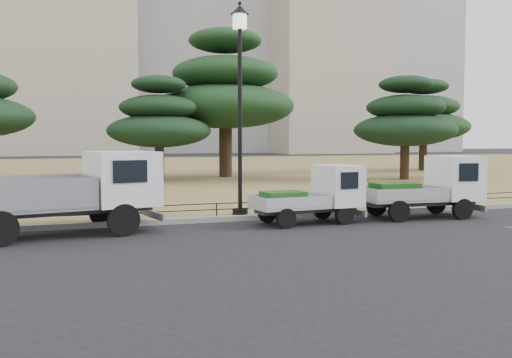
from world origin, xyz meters
name	(u,v)px	position (x,y,z in m)	size (l,w,h in m)	color
ground	(281,233)	(0.00, 0.00, 0.00)	(220.00, 220.00, 0.00)	black
lawn	(136,170)	(0.00, 30.60, 0.07)	(120.00, 56.00, 0.15)	olive
curb	(250,218)	(0.00, 2.60, 0.08)	(120.00, 0.25, 0.16)	gray
truck_large	(72,189)	(-5.16, 1.59, 1.19)	(5.18, 2.83, 2.14)	black
truck_kei_front	(315,194)	(1.64, 1.44, 0.84)	(3.31, 1.63, 1.70)	black
truck_kei_rear	(429,187)	(5.56, 1.40, 0.96)	(3.79, 1.84, 1.93)	black
street_lamp	(240,74)	(-0.21, 2.90, 4.44)	(0.57, 0.57, 6.35)	black
pipe_fence	(248,205)	(0.00, 2.75, 0.44)	(38.00, 0.04, 0.40)	black
pine_center_left	(159,120)	(-0.26, 17.77, 3.50)	(5.71, 5.71, 5.80)	black
pine_center_right	(225,92)	(4.22, 20.17, 5.38)	(8.51, 8.51, 9.03)	black
pine_east_near	(405,120)	(13.40, 14.61, 3.59)	(5.89, 5.89, 5.95)	black
pine_east_far	(424,118)	(20.08, 22.32, 4.05)	(6.74, 6.74, 6.77)	black
tower_east	(322,21)	(40.00, 82.00, 24.00)	(20.00, 18.00, 48.00)	#AAA08C
radio_tower	(458,4)	(72.00, 85.00, 30.04)	(1.80, 1.80, 63.00)	#D83F33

